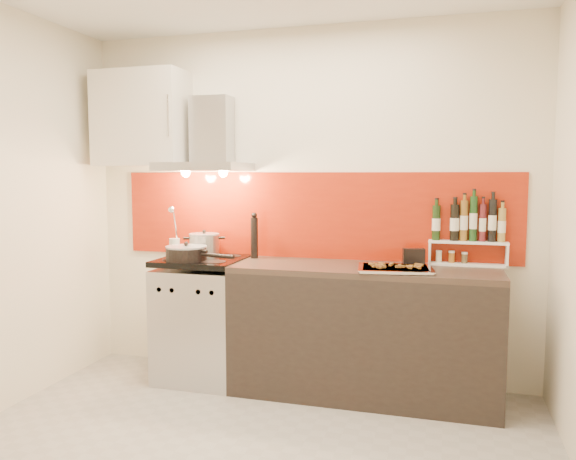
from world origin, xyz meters
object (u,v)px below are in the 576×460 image
(range_stove, at_px, (203,320))
(baking_tray, at_px, (395,268))
(stock_pot, at_px, (204,244))
(pepper_mill, at_px, (254,236))
(saute_pan, at_px, (187,253))
(counter, at_px, (364,331))

(range_stove, bearing_deg, baking_tray, -4.33)
(stock_pot, bearing_deg, pepper_mill, 5.56)
(saute_pan, bearing_deg, baking_tray, 1.19)
(pepper_mill, bearing_deg, baking_tray, -14.19)
(stock_pot, relative_size, saute_pan, 0.41)
(counter, height_order, pepper_mill, pepper_mill)
(baking_tray, bearing_deg, saute_pan, -178.81)
(range_stove, height_order, baking_tray, baking_tray)
(pepper_mill, height_order, baking_tray, pepper_mill)
(range_stove, distance_m, pepper_mill, 0.73)
(range_stove, relative_size, baking_tray, 1.75)
(baking_tray, bearing_deg, stock_pot, 170.96)
(stock_pot, height_order, baking_tray, stock_pot)
(range_stove, bearing_deg, stock_pot, 107.55)
(range_stove, relative_size, stock_pot, 3.96)
(counter, bearing_deg, baking_tray, -27.46)
(counter, distance_m, baking_tray, 0.53)
(range_stove, xyz_separation_m, saute_pan, (-0.06, -0.14, 0.52))
(range_stove, xyz_separation_m, baking_tray, (1.42, -0.11, 0.47))
(stock_pot, bearing_deg, baking_tray, -9.04)
(range_stove, distance_m, counter, 1.20)
(counter, bearing_deg, saute_pan, -173.52)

